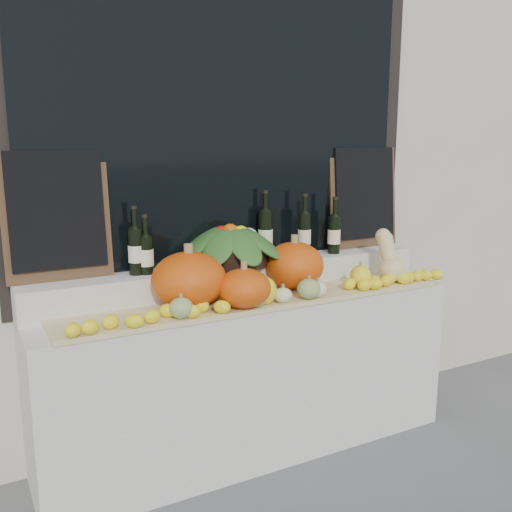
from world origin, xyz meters
TOP-DOWN VIEW (x-y plane):
  - storefront_facade at (0.00, 2.25)m, footprint 7.00×0.94m
  - display_sill at (0.00, 1.52)m, footprint 2.30×0.55m
  - rear_tier at (0.00, 1.68)m, footprint 2.30×0.25m
  - straw_bedding at (0.00, 1.40)m, footprint 2.10×0.32m
  - pumpkin_left at (-0.37, 1.44)m, footprint 0.41×0.41m
  - pumpkin_right at (0.27, 1.50)m, footprint 0.41×0.41m
  - pumpkin_center at (-0.14, 1.30)m, footprint 0.35×0.35m
  - butternut_squash at (0.84, 1.38)m, footprint 0.16×0.22m
  - decorative_gourds at (0.10, 1.30)m, footprint 1.19×0.19m
  - lemon_heap at (0.00, 1.29)m, footprint 2.20×0.16m
  - produce_bowl at (-0.05, 1.66)m, footprint 0.62×0.62m
  - wine_bottle_far_left at (-0.57, 1.67)m, footprint 0.08×0.08m
  - wine_bottle_near_left at (-0.52, 1.66)m, footprint 0.08×0.08m
  - wine_bottle_tall at (0.19, 1.70)m, footprint 0.08×0.08m
  - wine_bottle_near_right at (0.43, 1.66)m, footprint 0.08×0.08m
  - wine_bottle_far_right at (0.63, 1.65)m, footprint 0.08×0.08m
  - chalkboard_left at (-0.92, 1.74)m, footprint 0.50×0.09m
  - chalkboard_right at (0.92, 1.74)m, footprint 0.50×0.09m

SIDE VIEW (x-z plane):
  - display_sill at x=0.00m, z-range 0.00..0.88m
  - straw_bedding at x=0.00m, z-range 0.88..0.90m
  - lemon_heap at x=0.00m, z-range 0.91..0.97m
  - rear_tier at x=0.00m, z-range 0.88..1.04m
  - decorative_gourds at x=0.10m, z-range 0.88..1.04m
  - pumpkin_center at x=-0.14m, z-range 0.91..1.10m
  - butternut_squash at x=0.84m, z-range 0.88..1.17m
  - pumpkin_right at x=0.27m, z-range 0.91..1.16m
  - pumpkin_left at x=-0.37m, z-range 0.91..1.18m
  - wine_bottle_near_left at x=-0.52m, z-range 0.99..1.29m
  - produce_bowl at x=-0.05m, z-range 1.03..1.27m
  - wine_bottle_far_right at x=0.63m, z-range 0.99..1.33m
  - wine_bottle_far_left at x=-0.57m, z-range 0.99..1.34m
  - wine_bottle_near_right at x=0.43m, z-range 0.99..1.35m
  - wine_bottle_tall at x=0.19m, z-range 0.99..1.38m
  - chalkboard_left at x=-0.92m, z-range 1.05..1.67m
  - chalkboard_right at x=0.92m, z-range 1.05..1.67m
  - storefront_facade at x=0.00m, z-range 0.00..4.50m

